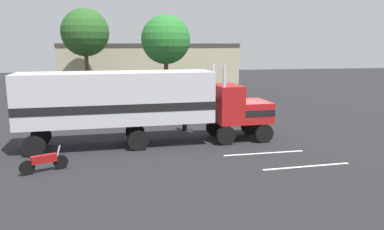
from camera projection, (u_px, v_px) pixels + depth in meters
The scene contains 10 objects.
ground_plane at pixel (246, 137), 23.07m from camera, with size 120.00×120.00×0.00m, color #232326.
lane_stripe_near at pixel (264, 153), 19.65m from camera, with size 4.40×0.16×0.01m, color silver.
lane_stripe_mid at pixel (307, 166), 17.52m from camera, with size 4.40×0.16×0.01m, color silver.
semi_truck at pixel (138, 101), 20.84m from camera, with size 14.26×3.45×4.50m.
person_bystander at pixel (185, 117), 24.68m from camera, with size 0.34×0.46×1.63m.
parked_car at pixel (95, 100), 33.05m from camera, with size 4.45×1.93×1.57m.
motorcycle at pixel (44, 162), 16.69m from camera, with size 1.96×0.98×1.12m.
tree_left at pixel (166, 40), 37.33m from camera, with size 4.90×4.90×8.56m.
tree_center at pixel (85, 33), 40.68m from camera, with size 5.19×5.19×9.51m.
building_backdrop at pixel (150, 64), 49.95m from camera, with size 23.38×7.04×5.75m.
Camera 1 is at (-7.40, -21.41, 5.63)m, focal length 35.03 mm.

